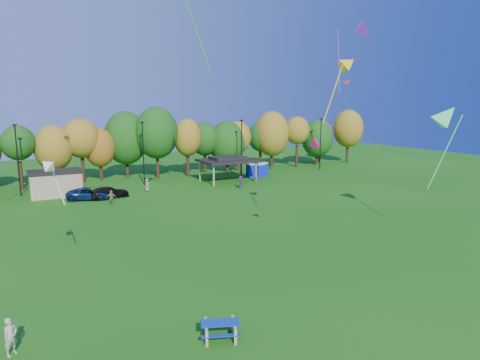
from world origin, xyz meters
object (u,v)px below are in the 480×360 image
kite_flyer (11,337)px  car_d (109,192)px  porta_potties (258,170)px  car_c (89,194)px  picnic_table (220,329)px

kite_flyer → car_d: 34.24m
porta_potties → car_c: porta_potties is taller
porta_potties → picnic_table: 48.47m
kite_flyer → car_c: (8.74, 32.74, -0.18)m
porta_potties → picnic_table: porta_potties is taller
porta_potties → car_c: bearing=-170.0°
porta_potties → car_d: 24.99m
car_d → picnic_table: bearing=165.6°
picnic_table → kite_flyer: bearing=-177.9°
picnic_table → car_d: bearing=108.6°
kite_flyer → picnic_table: bearing=-57.1°
porta_potties → kite_flyer: bearing=-133.5°
porta_potties → kite_flyer: 51.59m
picnic_table → car_c: car_c is taller
porta_potties → picnic_table: (-26.32, -40.69, -0.61)m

